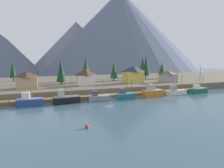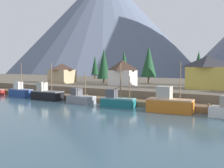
{
  "view_description": "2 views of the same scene",
  "coord_description": "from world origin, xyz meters",
  "px_view_note": "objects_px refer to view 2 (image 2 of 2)",
  "views": [
    {
      "loc": [
        -19.75,
        -55.18,
        12.11
      ],
      "look_at": [
        1.74,
        2.35,
        4.2
      ],
      "focal_mm": 30.51,
      "sensor_mm": 36.0,
      "label": 1
    },
    {
      "loc": [
        29.59,
        -41.3,
        7.33
      ],
      "look_at": [
        0.53,
        2.65,
        3.73
      ],
      "focal_mm": 42.02,
      "sensor_mm": 36.0,
      "label": 2
    }
  ],
  "objects_px": {
    "house_white": "(123,73)",
    "fishing_boat_blue": "(20,92)",
    "fishing_boat_teal": "(117,101)",
    "house_tan": "(62,73)",
    "fishing_boat_grey": "(80,98)",
    "conifer_near_right": "(149,61)",
    "fishing_boat_orange": "(169,103)",
    "fishing_boat_black": "(47,94)",
    "conifer_mid_left": "(124,64)",
    "house_yellow": "(207,72)",
    "conifer_back_right": "(104,64)",
    "conifer_far_left": "(95,65)",
    "conifer_near_left": "(199,66)"
  },
  "relations": [
    {
      "from": "conifer_far_left",
      "to": "fishing_boat_orange",
      "type": "bearing_deg",
      "value": -41.86
    },
    {
      "from": "fishing_boat_black",
      "to": "conifer_far_left",
      "type": "distance_m",
      "value": 45.23
    },
    {
      "from": "fishing_boat_orange",
      "to": "conifer_near_left",
      "type": "bearing_deg",
      "value": 89.64
    },
    {
      "from": "fishing_boat_blue",
      "to": "fishing_boat_black",
      "type": "height_order",
      "value": "fishing_boat_blue"
    },
    {
      "from": "conifer_near_left",
      "to": "conifer_far_left",
      "type": "distance_m",
      "value": 44.94
    },
    {
      "from": "fishing_boat_teal",
      "to": "house_tan",
      "type": "bearing_deg",
      "value": 142.14
    },
    {
      "from": "house_white",
      "to": "conifer_near_left",
      "type": "bearing_deg",
      "value": 36.02
    },
    {
      "from": "house_yellow",
      "to": "conifer_near_left",
      "type": "relative_size",
      "value": 0.96
    },
    {
      "from": "fishing_boat_black",
      "to": "fishing_boat_grey",
      "type": "bearing_deg",
      "value": -3.01
    },
    {
      "from": "fishing_boat_grey",
      "to": "house_white",
      "type": "bearing_deg",
      "value": 97.14
    },
    {
      "from": "conifer_mid_left",
      "to": "conifer_near_left",
      "type": "bearing_deg",
      "value": -6.01
    },
    {
      "from": "fishing_boat_grey",
      "to": "conifer_near_right",
      "type": "height_order",
      "value": "conifer_near_right"
    },
    {
      "from": "house_white",
      "to": "conifer_back_right",
      "type": "relative_size",
      "value": 0.67
    },
    {
      "from": "fishing_boat_black",
      "to": "house_white",
      "type": "relative_size",
      "value": 1.24
    },
    {
      "from": "fishing_boat_black",
      "to": "fishing_boat_grey",
      "type": "relative_size",
      "value": 1.25
    },
    {
      "from": "fishing_boat_orange",
      "to": "house_white",
      "type": "xyz_separation_m",
      "value": [
        -18.53,
        16.35,
        4.31
      ]
    },
    {
      "from": "fishing_boat_blue",
      "to": "house_white",
      "type": "xyz_separation_m",
      "value": [
        18.86,
        15.9,
        4.54
      ]
    },
    {
      "from": "conifer_mid_left",
      "to": "house_yellow",
      "type": "bearing_deg",
      "value": -24.57
    },
    {
      "from": "conifer_near_right",
      "to": "house_tan",
      "type": "bearing_deg",
      "value": -154.62
    },
    {
      "from": "fishing_boat_teal",
      "to": "fishing_boat_orange",
      "type": "height_order",
      "value": "fishing_boat_orange"
    },
    {
      "from": "conifer_near_left",
      "to": "conifer_far_left",
      "type": "xyz_separation_m",
      "value": [
        -42.86,
        13.51,
        0.31
      ]
    },
    {
      "from": "fishing_boat_black",
      "to": "fishing_boat_grey",
      "type": "xyz_separation_m",
      "value": [
        9.43,
        0.12,
        -0.22
      ]
    },
    {
      "from": "fishing_boat_teal",
      "to": "conifer_far_left",
      "type": "bearing_deg",
      "value": 122.1
    },
    {
      "from": "house_tan",
      "to": "conifer_near_left",
      "type": "bearing_deg",
      "value": 18.19
    },
    {
      "from": "fishing_boat_grey",
      "to": "conifer_near_right",
      "type": "bearing_deg",
      "value": 92.28
    },
    {
      "from": "fishing_boat_grey",
      "to": "fishing_boat_orange",
      "type": "xyz_separation_m",
      "value": [
        18.57,
        -0.22,
        0.43
      ]
    },
    {
      "from": "house_white",
      "to": "house_yellow",
      "type": "xyz_separation_m",
      "value": [
        20.1,
        1.0,
        0.33
      ]
    },
    {
      "from": "conifer_near_left",
      "to": "conifer_back_right",
      "type": "height_order",
      "value": "conifer_back_right"
    },
    {
      "from": "house_white",
      "to": "house_yellow",
      "type": "distance_m",
      "value": 20.12
    },
    {
      "from": "fishing_boat_orange",
      "to": "conifer_mid_left",
      "type": "distance_m",
      "value": 40.43
    },
    {
      "from": "conifer_near_left",
      "to": "conifer_near_right",
      "type": "height_order",
      "value": "conifer_near_right"
    },
    {
      "from": "house_tan",
      "to": "conifer_far_left",
      "type": "distance_m",
      "value": 26.34
    },
    {
      "from": "house_tan",
      "to": "conifer_near_right",
      "type": "bearing_deg",
      "value": 25.38
    },
    {
      "from": "conifer_back_right",
      "to": "conifer_near_right",
      "type": "bearing_deg",
      "value": 29.22
    },
    {
      "from": "house_white",
      "to": "house_tan",
      "type": "bearing_deg",
      "value": -178.71
    },
    {
      "from": "conifer_near_right",
      "to": "conifer_back_right",
      "type": "height_order",
      "value": "conifer_near_right"
    },
    {
      "from": "conifer_near_right",
      "to": "conifer_back_right",
      "type": "distance_m",
      "value": 12.47
    },
    {
      "from": "fishing_boat_black",
      "to": "conifer_mid_left",
      "type": "distance_m",
      "value": 30.76
    },
    {
      "from": "fishing_boat_grey",
      "to": "house_yellow",
      "type": "relative_size",
      "value": 0.78
    },
    {
      "from": "fishing_boat_grey",
      "to": "house_white",
      "type": "height_order",
      "value": "house_white"
    },
    {
      "from": "fishing_boat_blue",
      "to": "fishing_boat_grey",
      "type": "xyz_separation_m",
      "value": [
        18.82,
        -0.23,
        -0.2
      ]
    },
    {
      "from": "conifer_near_left",
      "to": "conifer_mid_left",
      "type": "height_order",
      "value": "conifer_mid_left"
    },
    {
      "from": "conifer_far_left",
      "to": "conifer_back_right",
      "type": "bearing_deg",
      "value": -47.77
    },
    {
      "from": "house_white",
      "to": "conifer_near_left",
      "type": "height_order",
      "value": "conifer_near_left"
    },
    {
      "from": "fishing_boat_blue",
      "to": "fishing_boat_teal",
      "type": "xyz_separation_m",
      "value": [
        27.56,
        -0.32,
        -0.09
      ]
    },
    {
      "from": "house_white",
      "to": "fishing_boat_blue",
      "type": "bearing_deg",
      "value": -139.86
    },
    {
      "from": "fishing_boat_black",
      "to": "fishing_boat_teal",
      "type": "relative_size",
      "value": 1.02
    },
    {
      "from": "fishing_boat_teal",
      "to": "conifer_near_left",
      "type": "distance_m",
      "value": 29.0
    },
    {
      "from": "fishing_boat_black",
      "to": "fishing_boat_teal",
      "type": "height_order",
      "value": "fishing_boat_black"
    },
    {
      "from": "fishing_boat_grey",
      "to": "house_yellow",
      "type": "xyz_separation_m",
      "value": [
        20.13,
        17.13,
        5.07
      ]
    }
  ]
}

